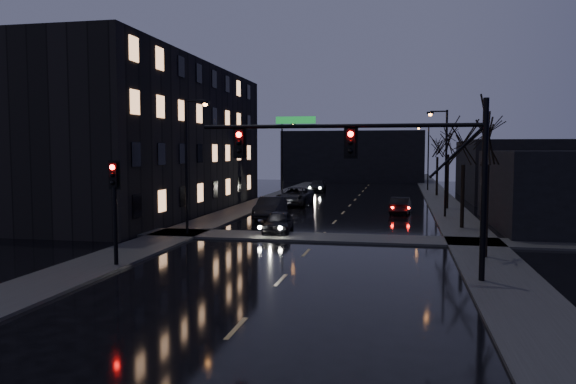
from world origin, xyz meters
The scene contains 23 objects.
ground centered at (0.00, 0.00, 0.00)m, with size 160.00×160.00×0.00m, color black.
sidewalk_left centered at (-8.50, 35.00, 0.06)m, with size 3.00×140.00×0.12m, color #2D2D2B.
sidewalk_right centered at (8.50, 35.00, 0.06)m, with size 3.00×140.00×0.12m, color #2D2D2B.
sidewalk_cross centered at (0.00, 18.50, 0.06)m, with size 40.00×3.00×0.12m, color #2D2D2B.
apartment_block centered at (-16.50, 30.00, 6.00)m, with size 12.00×30.00×12.00m, color black.
commercial_right_near centered at (15.50, 26.00, 2.50)m, with size 10.00×14.00×5.00m, color black.
commercial_right_far centered at (17.00, 48.00, 3.00)m, with size 12.00×18.00×6.00m, color black.
far_block centered at (-3.00, 78.00, 4.00)m, with size 22.00×10.00×8.00m, color black.
signal_mast centered at (3.85, 9.00, 4.87)m, with size 11.11×0.41×7.00m.
signal_pole_left centered at (-7.50, 8.99, 3.01)m, with size 0.35×0.41×4.53m.
tree_near centered at (8.40, 14.00, 6.22)m, with size 3.52×3.52×8.08m.
tree_mid_a centered at (8.40, 24.00, 5.83)m, with size 3.30×3.30×7.58m.
tree_mid_b centered at (8.40, 36.00, 6.61)m, with size 3.74×3.74×8.59m.
tree_far centered at (8.40, 50.00, 6.06)m, with size 3.43×3.43×7.88m.
streetlight_l_near centered at (-7.58, 18.00, 4.77)m, with size 1.53×0.28×8.00m.
streetlight_l_far centered at (-7.58, 45.00, 4.77)m, with size 1.53×0.28×8.00m.
streetlight_r_mid centered at (7.58, 30.00, 4.77)m, with size 1.53×0.28×8.00m.
streetlight_r_far centered at (7.58, 58.00, 4.77)m, with size 1.53×0.28×8.00m.
oncoming_car_a centered at (-2.73, 19.98, 0.68)m, with size 1.61×4.00×1.36m, color black.
oncoming_car_b centered at (-4.89, 27.10, 0.80)m, with size 1.68×4.83×1.59m, color black.
oncoming_car_c centered at (-4.93, 37.12, 0.81)m, with size 2.69×5.84×1.62m, color black.
oncoming_car_d centered at (-5.28, 53.61, 0.68)m, with size 1.91×4.71×1.37m, color black.
lead_car centered at (4.54, 32.16, 0.67)m, with size 1.42×4.08×1.34m, color black.
Camera 1 is at (4.53, -13.03, 5.07)m, focal length 35.00 mm.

